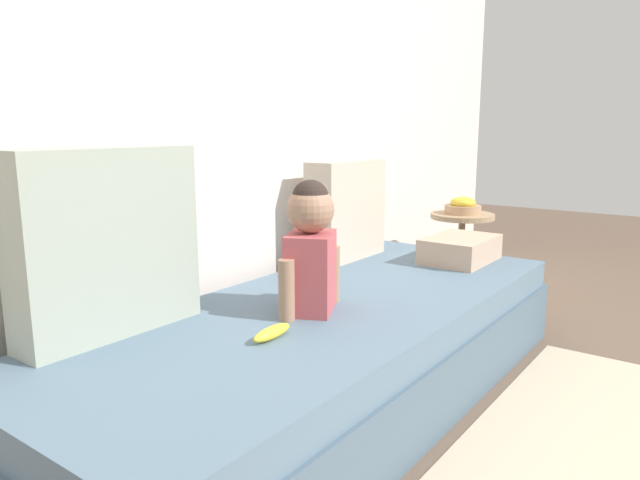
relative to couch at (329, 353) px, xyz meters
The scene contains 10 objects.
ground_plane 0.20m from the couch, ahead, with size 12.00×12.00×0.00m, color brown.
back_wall 1.10m from the couch, 90.00° to the left, with size 5.64×0.10×2.23m, color silver.
couch is the anchor object (origin of this frame).
throw_pillow_left 0.92m from the couch, 150.91° to the left, with size 0.60×0.16×0.59m, color #99A393.
throw_pillow_right 0.89m from the couch, 29.09° to the left, with size 0.49×0.16×0.49m, color #C1B29E.
toddler 0.45m from the couch, behind, with size 0.33×0.23×0.47m.
banana 0.47m from the couch, 169.66° to the right, with size 0.17×0.04×0.04m, color yellow.
folded_blanket 0.99m from the couch, ahead, with size 0.40×0.28×0.12m, color tan.
side_table 1.57m from the couch, ahead, with size 0.37×0.37×0.54m.
fruit_bowl 1.60m from the couch, ahead, with size 0.21×0.21×0.10m.
Camera 1 is at (-1.72, -1.22, 1.05)m, focal length 32.77 mm.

